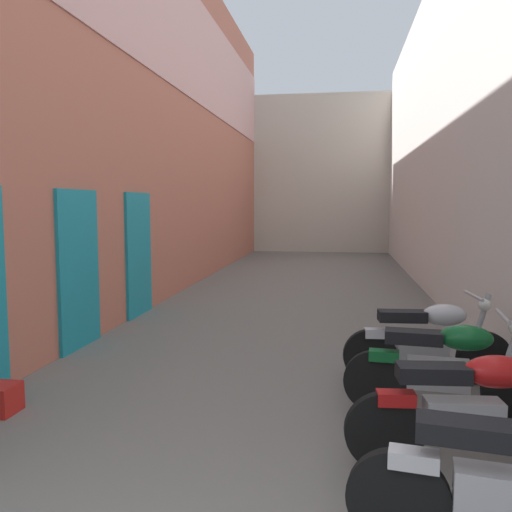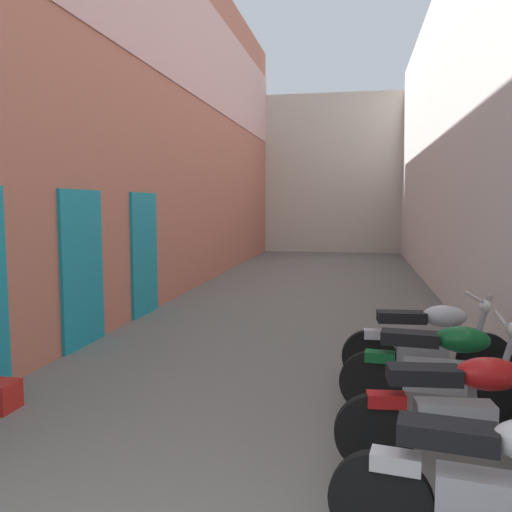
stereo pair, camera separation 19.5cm
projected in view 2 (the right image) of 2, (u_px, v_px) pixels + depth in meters
ground_plane at (298, 313)px, 9.68m from camera, size 36.72×36.72×0.00m
building_left at (177, 111)px, 11.74m from camera, size 0.45×20.72×8.05m
building_right at (456, 128)px, 10.73m from camera, size 0.45×20.72×7.08m
building_far_end at (333, 175)px, 22.42m from camera, size 8.52×2.00×6.43m
motorcycle_nearest at (503, 488)px, 2.81m from camera, size 1.84×0.58×1.04m
motorcycle_second at (463, 410)px, 3.87m from camera, size 1.85×0.58×1.04m
motorcycle_third at (441, 368)px, 4.87m from camera, size 1.85×0.58×1.04m
motorcycle_fourth at (428, 341)px, 5.83m from camera, size 1.85×0.58×1.04m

